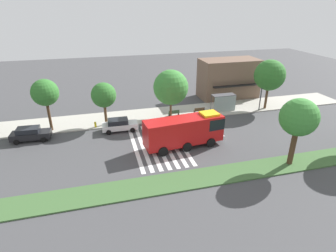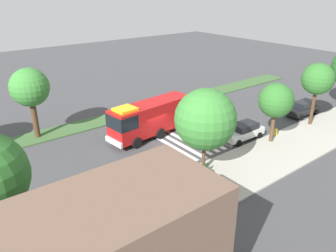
{
  "view_description": "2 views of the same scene",
  "coord_description": "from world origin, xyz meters",
  "px_view_note": "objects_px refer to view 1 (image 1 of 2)",
  "views": [
    {
      "loc": [
        -9.16,
        -27.98,
        15.36
      ],
      "look_at": [
        -1.37,
        1.2,
        1.7
      ],
      "focal_mm": 29.33,
      "sensor_mm": 36.0,
      "label": 1
    },
    {
      "loc": [
        17.31,
        24.04,
        14.16
      ],
      "look_at": [
        -0.44,
        1.15,
        1.76
      ],
      "focal_mm": 35.19,
      "sensor_mm": 36.0,
      "label": 2
    }
  ],
  "objects_px": {
    "median_tree_far_west": "(299,118)",
    "sidewalk_tree_east": "(171,87)",
    "sidewalk_tree_far_east": "(270,75)",
    "street_lamp": "(262,85)",
    "bus_stop_shelter": "(224,100)",
    "fire_truck": "(187,130)",
    "sidewalk_tree_west": "(45,93)",
    "sidewalk_tree_center": "(104,95)",
    "parked_car_west": "(30,134)",
    "bench_near_shelter": "(199,110)",
    "parked_car_mid": "(119,125)",
    "fire_hydrant": "(95,124)",
    "bench_west_of_shelter": "(174,113)"
  },
  "relations": [
    {
      "from": "sidewalk_tree_east",
      "to": "fire_hydrant",
      "type": "distance_m",
      "value": 11.36
    },
    {
      "from": "parked_car_west",
      "to": "median_tree_far_west",
      "type": "distance_m",
      "value": 30.04
    },
    {
      "from": "parked_car_west",
      "to": "bench_near_shelter",
      "type": "xyz_separation_m",
      "value": [
        22.81,
        2.82,
        -0.28
      ]
    },
    {
      "from": "bench_west_of_shelter",
      "to": "sidewalk_tree_far_east",
      "type": "xyz_separation_m",
      "value": [
        14.72,
        -0.62,
        4.78
      ]
    },
    {
      "from": "parked_car_mid",
      "to": "street_lamp",
      "type": "relative_size",
      "value": 0.68
    },
    {
      "from": "fire_truck",
      "to": "sidewalk_tree_west",
      "type": "distance_m",
      "value": 18.03
    },
    {
      "from": "fire_hydrant",
      "to": "bench_west_of_shelter",
      "type": "bearing_deg",
      "value": 5.71
    },
    {
      "from": "bus_stop_shelter",
      "to": "sidewalk_tree_west",
      "type": "distance_m",
      "value": 24.93
    },
    {
      "from": "street_lamp",
      "to": "sidewalk_tree_west",
      "type": "bearing_deg",
      "value": 179.24
    },
    {
      "from": "bench_near_shelter",
      "to": "sidewalk_tree_center",
      "type": "xyz_separation_m",
      "value": [
        -13.7,
        -0.62,
        3.7
      ]
    },
    {
      "from": "sidewalk_tree_west",
      "to": "fire_hydrant",
      "type": "height_order",
      "value": "sidewalk_tree_west"
    },
    {
      "from": "sidewalk_tree_east",
      "to": "street_lamp",
      "type": "bearing_deg",
      "value": -1.63
    },
    {
      "from": "fire_truck",
      "to": "fire_hydrant",
      "type": "xyz_separation_m",
      "value": [
        -10.11,
        7.91,
        -1.57
      ]
    },
    {
      "from": "sidewalk_tree_far_east",
      "to": "median_tree_far_west",
      "type": "xyz_separation_m",
      "value": [
        -6.76,
        -14.99,
        -0.15
      ]
    },
    {
      "from": "bench_near_shelter",
      "to": "sidewalk_tree_center",
      "type": "relative_size",
      "value": 0.28
    },
    {
      "from": "street_lamp",
      "to": "sidewalk_tree_east",
      "type": "distance_m",
      "value": 14.11
    },
    {
      "from": "fire_truck",
      "to": "street_lamp",
      "type": "distance_m",
      "value": 16.73
    },
    {
      "from": "street_lamp",
      "to": "sidewalk_tree_center",
      "type": "relative_size",
      "value": 1.16
    },
    {
      "from": "fire_truck",
      "to": "sidewalk_tree_east",
      "type": "relative_size",
      "value": 1.37
    },
    {
      "from": "sidewalk_tree_west",
      "to": "sidewalk_tree_east",
      "type": "distance_m",
      "value": 16.1
    },
    {
      "from": "sidewalk_tree_west",
      "to": "sidewalk_tree_center",
      "type": "height_order",
      "value": "sidewalk_tree_west"
    },
    {
      "from": "fire_truck",
      "to": "bench_west_of_shelter",
      "type": "bearing_deg",
      "value": 76.98
    },
    {
      "from": "median_tree_far_west",
      "to": "street_lamp",
      "type": "bearing_deg",
      "value": 69.44
    },
    {
      "from": "parked_car_west",
      "to": "parked_car_mid",
      "type": "distance_m",
      "value": 10.69
    },
    {
      "from": "fire_truck",
      "to": "parked_car_mid",
      "type": "xyz_separation_m",
      "value": [
        -7.07,
        6.22,
        -1.22
      ]
    },
    {
      "from": "fire_truck",
      "to": "fire_hydrant",
      "type": "height_order",
      "value": "fire_truck"
    },
    {
      "from": "fire_truck",
      "to": "sidewalk_tree_west",
      "type": "height_order",
      "value": "sidewalk_tree_west"
    },
    {
      "from": "sidewalk_tree_far_east",
      "to": "sidewalk_tree_west",
      "type": "bearing_deg",
      "value": 180.0
    },
    {
      "from": "sidewalk_tree_center",
      "to": "sidewalk_tree_far_east",
      "type": "distance_m",
      "value": 24.5
    },
    {
      "from": "bench_west_of_shelter",
      "to": "street_lamp",
      "type": "bearing_deg",
      "value": -4.35
    },
    {
      "from": "parked_car_mid",
      "to": "sidewalk_tree_east",
      "type": "distance_m",
      "value": 8.71
    },
    {
      "from": "sidewalk_tree_far_east",
      "to": "median_tree_far_west",
      "type": "bearing_deg",
      "value": -114.26
    },
    {
      "from": "parked_car_mid",
      "to": "bench_near_shelter",
      "type": "relative_size",
      "value": 2.88
    },
    {
      "from": "median_tree_far_west",
      "to": "parked_car_mid",
      "type": "bearing_deg",
      "value": 141.6
    },
    {
      "from": "sidewalk_tree_center",
      "to": "sidewalk_tree_east",
      "type": "xyz_separation_m",
      "value": [
        9.1,
        0.0,
        0.36
      ]
    },
    {
      "from": "sidewalk_tree_east",
      "to": "sidewalk_tree_far_east",
      "type": "distance_m",
      "value": 15.39
    },
    {
      "from": "parked_car_west",
      "to": "bus_stop_shelter",
      "type": "height_order",
      "value": "bus_stop_shelter"
    },
    {
      "from": "fire_truck",
      "to": "street_lamp",
      "type": "xyz_separation_m",
      "value": [
        14.54,
        8.01,
        2.03
      ]
    },
    {
      "from": "bench_west_of_shelter",
      "to": "sidewalk_tree_center",
      "type": "height_order",
      "value": "sidewalk_tree_center"
    },
    {
      "from": "sidewalk_tree_far_east",
      "to": "median_tree_far_west",
      "type": "height_order",
      "value": "sidewalk_tree_far_east"
    },
    {
      "from": "fire_truck",
      "to": "sidewalk_tree_far_east",
      "type": "xyz_separation_m",
      "value": [
        15.83,
        8.41,
        3.31
      ]
    },
    {
      "from": "sidewalk_tree_center",
      "to": "sidewalk_tree_east",
      "type": "relative_size",
      "value": 0.84
    },
    {
      "from": "street_lamp",
      "to": "bus_stop_shelter",
      "type": "bearing_deg",
      "value": 169.2
    },
    {
      "from": "parked_car_west",
      "to": "bench_west_of_shelter",
      "type": "distance_m",
      "value": 19.08
    },
    {
      "from": "parked_car_mid",
      "to": "street_lamp",
      "type": "xyz_separation_m",
      "value": [
        21.61,
        1.8,
        3.25
      ]
    },
    {
      "from": "median_tree_far_west",
      "to": "sidewalk_tree_east",
      "type": "bearing_deg",
      "value": 119.9
    },
    {
      "from": "sidewalk_tree_far_east",
      "to": "median_tree_far_west",
      "type": "distance_m",
      "value": 16.45
    },
    {
      "from": "sidewalk_tree_west",
      "to": "sidewalk_tree_far_east",
      "type": "bearing_deg",
      "value": -0.0
    },
    {
      "from": "bench_west_of_shelter",
      "to": "sidewalk_tree_center",
      "type": "distance_m",
      "value": 10.45
    },
    {
      "from": "parked_car_west",
      "to": "bench_near_shelter",
      "type": "distance_m",
      "value": 22.99
    }
  ]
}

